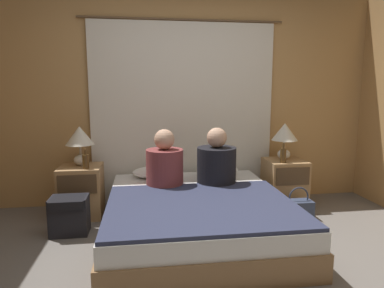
# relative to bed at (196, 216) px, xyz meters

# --- Properties ---
(ground_plane) EXTENTS (16.00, 16.00, 0.00)m
(ground_plane) POSITION_rel_bed_xyz_m (0.00, -0.75, -0.19)
(ground_plane) COLOR #66605B
(wall_back) EXTENTS (4.72, 0.06, 2.50)m
(wall_back) POSITION_rel_bed_xyz_m (0.00, 1.08, 1.06)
(wall_back) COLOR tan
(wall_back) RESTS_ON ground_plane
(curtain_panel) EXTENTS (2.36, 0.02, 2.17)m
(curtain_panel) POSITION_rel_bed_xyz_m (0.00, 1.02, 0.89)
(curtain_panel) COLOR silver
(curtain_panel) RESTS_ON ground_plane
(bed) EXTENTS (1.65, 1.93, 0.38)m
(bed) POSITION_rel_bed_xyz_m (0.00, 0.00, 0.00)
(bed) COLOR olive
(bed) RESTS_ON ground_plane
(nightstand_left) EXTENTS (0.44, 0.45, 0.55)m
(nightstand_left) POSITION_rel_bed_xyz_m (-1.16, 0.68, 0.09)
(nightstand_left) COLOR #A87F51
(nightstand_left) RESTS_ON ground_plane
(nightstand_right) EXTENTS (0.44, 0.45, 0.55)m
(nightstand_right) POSITION_rel_bed_xyz_m (1.16, 0.68, 0.09)
(nightstand_right) COLOR #A87F51
(nightstand_right) RESTS_ON ground_plane
(lamp_left) EXTENTS (0.30, 0.30, 0.43)m
(lamp_left) POSITION_rel_bed_xyz_m (-1.16, 0.73, 0.66)
(lamp_left) COLOR silver
(lamp_left) RESTS_ON nightstand_left
(lamp_right) EXTENTS (0.30, 0.30, 0.43)m
(lamp_right) POSITION_rel_bed_xyz_m (1.16, 0.73, 0.66)
(lamp_right) COLOR silver
(lamp_right) RESTS_ON nightstand_right
(pillow_left) EXTENTS (0.49, 0.32, 0.12)m
(pillow_left) POSITION_rel_bed_xyz_m (-0.36, 0.76, 0.25)
(pillow_left) COLOR white
(pillow_left) RESTS_ON bed
(pillow_right) EXTENTS (0.49, 0.32, 0.12)m
(pillow_right) POSITION_rel_bed_xyz_m (0.36, 0.76, 0.25)
(pillow_right) COLOR white
(pillow_right) RESTS_ON bed
(blanket_on_bed) EXTENTS (1.59, 1.28, 0.03)m
(blanket_on_bed) POSITION_rel_bed_xyz_m (0.00, -0.30, 0.21)
(blanket_on_bed) COLOR #2D334C
(blanket_on_bed) RESTS_ON bed
(person_left_in_bed) EXTENTS (0.38, 0.38, 0.59)m
(person_left_in_bed) POSITION_rel_bed_xyz_m (-0.27, 0.38, 0.43)
(person_left_in_bed) COLOR brown
(person_left_in_bed) RESTS_ON bed
(person_right_in_bed) EXTENTS (0.41, 0.41, 0.60)m
(person_right_in_bed) POSITION_rel_bed_xyz_m (0.27, 0.38, 0.42)
(person_right_in_bed) COLOR black
(person_right_in_bed) RESTS_ON bed
(beer_bottle_on_left_stand) EXTENTS (0.07, 0.07, 0.21)m
(beer_bottle_on_left_stand) POSITION_rel_bed_xyz_m (-1.08, 0.55, 0.44)
(beer_bottle_on_left_stand) COLOR #513819
(beer_bottle_on_left_stand) RESTS_ON nightstand_left
(beer_bottle_on_right_stand) EXTENTS (0.07, 0.07, 0.23)m
(beer_bottle_on_right_stand) POSITION_rel_bed_xyz_m (1.07, 0.55, 0.45)
(beer_bottle_on_right_stand) COLOR #513819
(beer_bottle_on_right_stand) RESTS_ON nightstand_right
(backpack_on_floor) EXTENTS (0.35, 0.28, 0.36)m
(backpack_on_floor) POSITION_rel_bed_xyz_m (-1.19, 0.20, 0.02)
(backpack_on_floor) COLOR black
(backpack_on_floor) RESTS_ON ground_plane
(handbag_on_floor) EXTENTS (0.29, 0.17, 0.35)m
(handbag_on_floor) POSITION_rel_bed_xyz_m (1.15, 0.27, -0.08)
(handbag_on_floor) COLOR #333D56
(handbag_on_floor) RESTS_ON ground_plane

